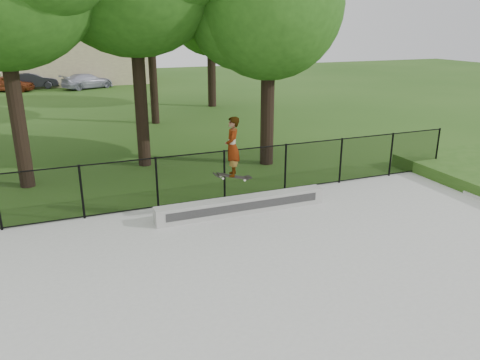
{
  "coord_description": "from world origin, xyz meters",
  "views": [
    {
      "loc": [
        -4.41,
        -6.38,
        5.02
      ],
      "look_at": [
        -0.19,
        4.2,
        1.2
      ],
      "focal_mm": 35.0,
      "sensor_mm": 36.0,
      "label": 1
    }
  ],
  "objects_px": {
    "grind_ledge": "(242,205)",
    "car_a": "(9,83)",
    "car_b": "(31,81)",
    "car_c": "(87,81)",
    "skater_airborne": "(232,148)"
  },
  "relations": [
    {
      "from": "grind_ledge",
      "to": "car_a",
      "type": "bearing_deg",
      "value": 104.3
    },
    {
      "from": "car_b",
      "to": "car_c",
      "type": "bearing_deg",
      "value": -117.74
    },
    {
      "from": "grind_ledge",
      "to": "car_c",
      "type": "xyz_separation_m",
      "value": [
        -1.75,
        29.11,
        0.31
      ]
    },
    {
      "from": "car_b",
      "to": "car_c",
      "type": "relative_size",
      "value": 0.94
    },
    {
      "from": "grind_ledge",
      "to": "car_c",
      "type": "distance_m",
      "value": 29.17
    },
    {
      "from": "car_a",
      "to": "car_c",
      "type": "relative_size",
      "value": 0.94
    },
    {
      "from": "car_c",
      "to": "grind_ledge",
      "type": "bearing_deg",
      "value": 159.14
    },
    {
      "from": "grind_ledge",
      "to": "car_a",
      "type": "xyz_separation_m",
      "value": [
        -7.53,
        29.54,
        0.33
      ]
    },
    {
      "from": "car_c",
      "to": "skater_airborne",
      "type": "xyz_separation_m",
      "value": [
        1.36,
        -29.4,
        1.41
      ]
    },
    {
      "from": "car_a",
      "to": "car_c",
      "type": "xyz_separation_m",
      "value": [
        5.78,
        -0.43,
        -0.01
      ]
    },
    {
      "from": "car_a",
      "to": "car_b",
      "type": "height_order",
      "value": "car_b"
    },
    {
      "from": "car_b",
      "to": "grind_ledge",
      "type": "bearing_deg",
      "value": -178.38
    },
    {
      "from": "car_a",
      "to": "skater_airborne",
      "type": "distance_m",
      "value": 30.7
    },
    {
      "from": "car_a",
      "to": "skater_airborne",
      "type": "relative_size",
      "value": 2.07
    },
    {
      "from": "grind_ledge",
      "to": "car_a",
      "type": "relative_size",
      "value": 1.36
    }
  ]
}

